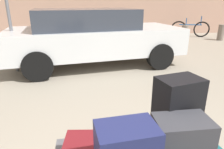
# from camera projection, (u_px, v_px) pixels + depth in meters

# --- Properties ---
(suitcase_black_center) EXTENTS (0.39, 0.31, 0.68)m
(suitcase_black_center) POSITION_uv_depth(u_px,v_px,m) (176.00, 116.00, 1.69)
(suitcase_black_center) COLOR black
(suitcase_black_center) RESTS_ON luggage_cart
(duffel_bag_charcoal_topmost_pile) EXTENTS (0.39, 0.26, 0.22)m
(duffel_bag_charcoal_topmost_pile) POSITION_uv_depth(u_px,v_px,m) (182.00, 133.00, 1.42)
(duffel_bag_charcoal_topmost_pile) COLOR #2D2D33
(duffel_bag_charcoal_topmost_pile) RESTS_ON suitcase_teal_stacked_top
(parked_car) EXTENTS (4.50, 2.36, 1.42)m
(parked_car) POSITION_uv_depth(u_px,v_px,m) (93.00, 36.00, 5.21)
(parked_car) COLOR silver
(parked_car) RESTS_ON ground_plane
(bicycle_leaning) EXTENTS (1.66, 0.71, 0.96)m
(bicycle_leaning) POSITION_uv_depth(u_px,v_px,m) (190.00, 29.00, 9.69)
(bicycle_leaning) COLOR black
(bicycle_leaning) RESTS_ON ground_plane
(bollard_kerb_near) EXTENTS (0.26, 0.26, 0.67)m
(bollard_kerb_near) POSITION_uv_depth(u_px,v_px,m) (151.00, 34.00, 8.32)
(bollard_kerb_near) COLOR #72665B
(bollard_kerb_near) RESTS_ON ground_plane
(bollard_kerb_mid) EXTENTS (0.26, 0.26, 0.67)m
(bollard_kerb_mid) POSITION_uv_depth(u_px,v_px,m) (185.00, 33.00, 8.53)
(bollard_kerb_mid) COLOR #72665B
(bollard_kerb_mid) RESTS_ON ground_plane
(bollard_kerb_far) EXTENTS (0.26, 0.26, 0.67)m
(bollard_kerb_far) POSITION_uv_depth(u_px,v_px,m) (221.00, 32.00, 8.77)
(bollard_kerb_far) COLOR #72665B
(bollard_kerb_far) RESTS_ON ground_plane
(no_parking_sign) EXTENTS (0.49, 0.13, 2.55)m
(no_parking_sign) POSITION_uv_depth(u_px,v_px,m) (7.00, 2.00, 4.40)
(no_parking_sign) COLOR slate
(no_parking_sign) RESTS_ON ground_plane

